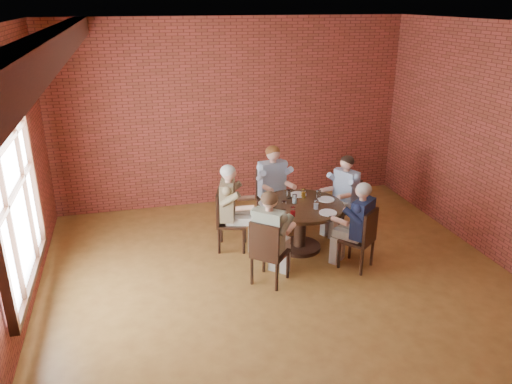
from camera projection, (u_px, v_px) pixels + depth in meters
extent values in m
plane|color=olive|center=(290.00, 296.00, 6.59)|extent=(7.00, 7.00, 0.00)
plane|color=silver|center=(297.00, 25.00, 5.36)|extent=(7.00, 7.00, 0.00)
plane|color=maroon|center=(232.00, 114.00, 9.13)|extent=(7.00, 0.00, 7.00)
plane|color=maroon|center=(491.00, 372.00, 2.82)|extent=(7.00, 0.00, 7.00)
cube|color=black|center=(58.00, 43.00, 4.83)|extent=(0.22, 6.90, 0.26)
cube|color=white|center=(12.00, 191.00, 5.60)|extent=(0.02, 2.00, 2.20)
cube|color=black|center=(31.00, 279.00, 6.02)|extent=(0.10, 2.16, 0.08)
cube|color=black|center=(29.00, 163.00, 6.54)|extent=(0.10, 0.08, 2.20)
cube|color=black|center=(15.00, 191.00, 5.61)|extent=(0.06, 2.00, 0.05)
cube|color=black|center=(15.00, 191.00, 5.61)|extent=(0.06, 0.05, 2.20)
cylinder|color=black|center=(299.00, 247.00, 7.83)|extent=(0.66, 0.66, 0.06)
cylinder|color=black|center=(300.00, 228.00, 7.72)|extent=(0.19, 0.19, 0.64)
cylinder|color=#352113|center=(301.00, 206.00, 7.58)|extent=(1.32, 1.32, 0.05)
cube|color=black|center=(342.00, 208.00, 8.26)|extent=(0.56, 0.56, 0.04)
cube|color=black|center=(351.00, 191.00, 8.28)|extent=(0.21, 0.40, 0.48)
cylinder|color=black|center=(326.00, 220.00, 8.37)|extent=(0.04, 0.04, 0.41)
cylinder|color=black|center=(342.00, 227.00, 8.10)|extent=(0.04, 0.04, 0.41)
cylinder|color=black|center=(341.00, 214.00, 8.58)|extent=(0.04, 0.04, 0.41)
cylinder|color=black|center=(357.00, 221.00, 8.32)|extent=(0.04, 0.04, 0.41)
cube|color=black|center=(273.00, 202.00, 8.50)|extent=(0.53, 0.53, 0.04)
cube|color=black|center=(268.00, 182.00, 8.58)|extent=(0.46, 0.11, 0.53)
cylinder|color=black|center=(268.00, 220.00, 8.34)|extent=(0.04, 0.04, 0.41)
cylinder|color=black|center=(289.00, 216.00, 8.49)|extent=(0.04, 0.04, 0.41)
cylinder|color=black|center=(258.00, 212.00, 8.68)|extent=(0.04, 0.04, 0.41)
cylinder|color=black|center=(279.00, 208.00, 8.83)|extent=(0.04, 0.04, 0.41)
cube|color=black|center=(232.00, 223.00, 7.71)|extent=(0.54, 0.54, 0.04)
cube|color=black|center=(219.00, 207.00, 7.62)|extent=(0.16, 0.43, 0.50)
cylinder|color=black|center=(244.00, 242.00, 7.61)|extent=(0.04, 0.04, 0.41)
cylinder|color=black|center=(245.00, 231.00, 7.97)|extent=(0.04, 0.04, 0.41)
cylinder|color=black|center=(219.00, 241.00, 7.62)|extent=(0.04, 0.04, 0.41)
cylinder|color=black|center=(221.00, 230.00, 7.98)|extent=(0.04, 0.04, 0.41)
cube|color=black|center=(270.00, 253.00, 6.79)|extent=(0.61, 0.61, 0.04)
cube|color=black|center=(264.00, 242.00, 6.53)|extent=(0.35, 0.31, 0.49)
cylinder|color=black|center=(288.00, 265.00, 6.95)|extent=(0.04, 0.04, 0.41)
cylinder|color=black|center=(264.00, 259.00, 7.10)|extent=(0.04, 0.04, 0.41)
cylinder|color=black|center=(277.00, 277.00, 6.64)|extent=(0.04, 0.04, 0.41)
cylinder|color=black|center=(252.00, 271.00, 6.79)|extent=(0.04, 0.04, 0.41)
cube|color=black|center=(357.00, 240.00, 7.16)|extent=(0.58, 0.58, 0.04)
cube|color=black|center=(370.00, 227.00, 6.97)|extent=(0.35, 0.29, 0.47)
cylinder|color=black|center=(350.00, 246.00, 7.48)|extent=(0.04, 0.04, 0.41)
cylinder|color=black|center=(339.00, 255.00, 7.21)|extent=(0.04, 0.04, 0.41)
cylinder|color=black|center=(372.00, 253.00, 7.28)|extent=(0.04, 0.04, 0.41)
cylinder|color=black|center=(362.00, 262.00, 7.02)|extent=(0.04, 0.04, 0.41)
cylinder|color=white|center=(326.00, 199.00, 7.74)|extent=(0.26, 0.26, 0.01)
cylinder|color=white|center=(298.00, 194.00, 7.94)|extent=(0.26, 0.26, 0.01)
cylinder|color=white|center=(267.00, 203.00, 7.61)|extent=(0.26, 0.26, 0.01)
cylinder|color=white|center=(328.00, 213.00, 7.26)|extent=(0.26, 0.26, 0.01)
cylinder|color=white|center=(319.00, 195.00, 7.76)|extent=(0.07, 0.07, 0.14)
cylinder|color=white|center=(303.00, 193.00, 7.82)|extent=(0.07, 0.07, 0.14)
cylinder|color=white|center=(289.00, 194.00, 7.77)|extent=(0.07, 0.07, 0.14)
cylinder|color=white|center=(295.00, 199.00, 7.60)|extent=(0.07, 0.07, 0.14)
cylinder|color=white|center=(284.00, 206.00, 7.35)|extent=(0.07, 0.07, 0.14)
cylinder|color=white|center=(293.00, 212.00, 7.14)|extent=(0.07, 0.07, 0.14)
cylinder|color=white|center=(316.00, 205.00, 7.39)|extent=(0.07, 0.07, 0.14)
cube|color=black|center=(331.00, 215.00, 7.20)|extent=(0.10, 0.16, 0.01)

